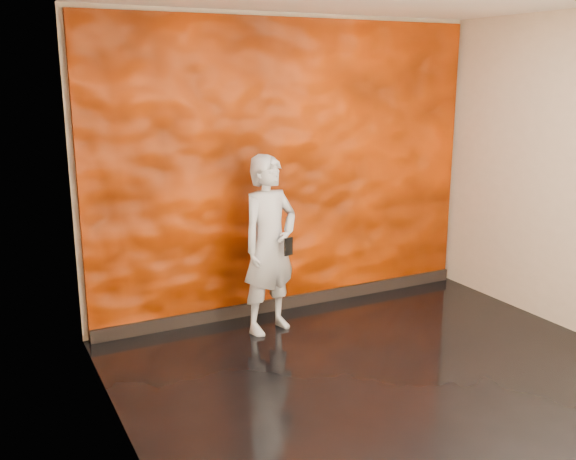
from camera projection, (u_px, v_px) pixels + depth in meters
The scene contains 5 objects.
room at pixel (420, 204), 4.38m from camera, with size 4.02×4.02×2.81m.
feature_wall at pixel (290, 169), 6.08m from camera, with size 3.90×0.06×2.75m, color #CD3900.
baseboard at pixel (292, 302), 6.36m from camera, with size 3.90×0.04×0.12m, color black.
man at pixel (269, 245), 5.64m from camera, with size 0.58×0.38×1.59m, color #9EA3AE.
phone at pixel (288, 247), 5.51m from camera, with size 0.08×0.02×0.16m, color black.
Camera 1 is at (-2.74, -3.42, 2.28)m, focal length 40.00 mm.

